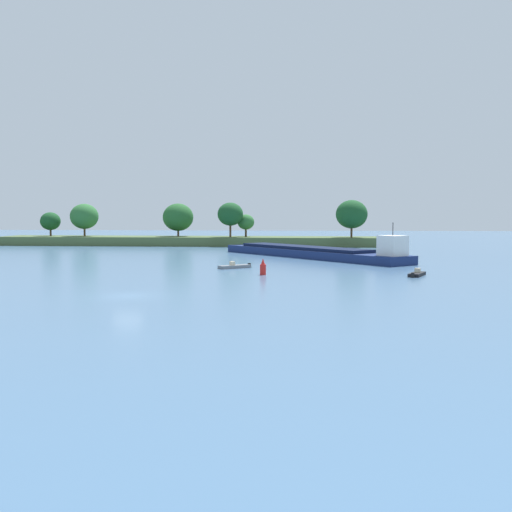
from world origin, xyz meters
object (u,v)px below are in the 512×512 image
Objects in this scene: small_motorboat at (235,266)px; channel_buoy_red at (263,268)px; cargo_barge at (312,252)px; fishing_skiff at (417,274)px.

small_motorboat is 9.20m from channel_buoy_red.
cargo_barge is 8.05× the size of fishing_skiff.
cargo_barge is at bearing 113.18° from fishing_skiff.
small_motorboat is at bearing -117.39° from cargo_barge.
small_motorboat reaches higher than fishing_skiff.
cargo_barge is 17.70× the size of channel_buoy_red.
fishing_skiff is at bearing -19.89° from small_motorboat.
cargo_barge reaches higher than channel_buoy_red.
channel_buoy_red reaches higher than fishing_skiff.
fishing_skiff is at bearing -66.82° from cargo_barge.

